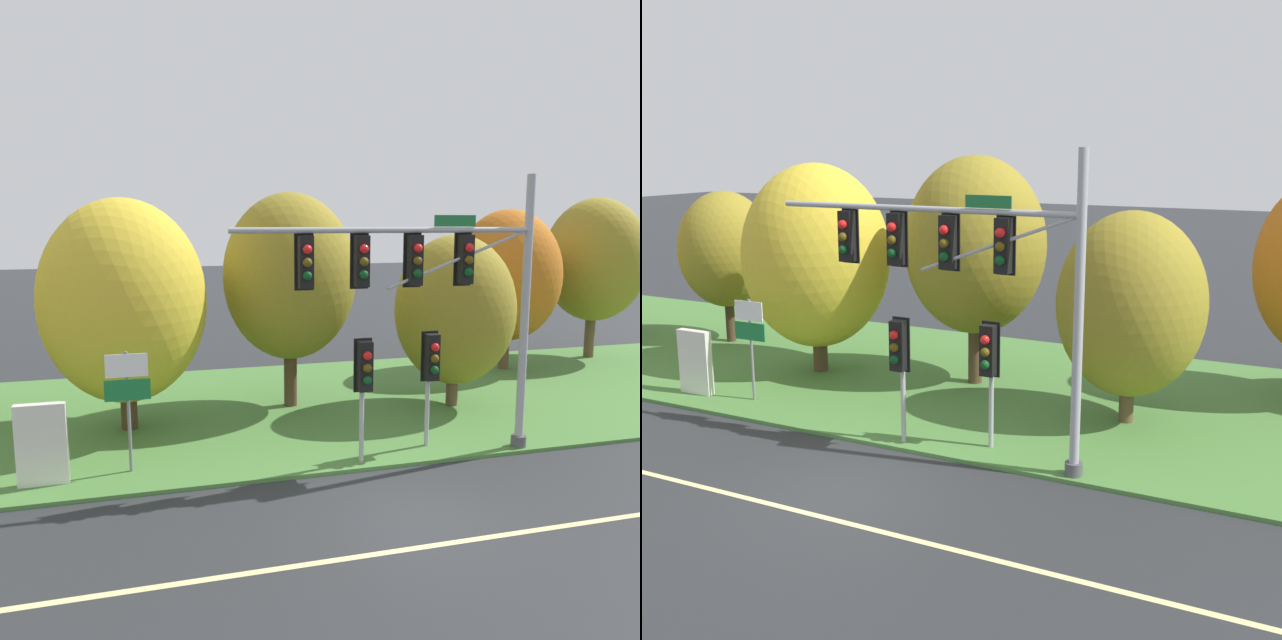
{
  "view_description": "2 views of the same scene",
  "coord_description": "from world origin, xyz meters",
  "views": [
    {
      "loc": [
        -5.16,
        -11.17,
        6.0
      ],
      "look_at": [
        -0.88,
        4.19,
        3.54
      ],
      "focal_mm": 35.0,
      "sensor_mm": 36.0,
      "label": 1
    },
    {
      "loc": [
        9.49,
        -13.19,
        7.33
      ],
      "look_at": [
        0.59,
        4.63,
        2.91
      ],
      "focal_mm": 45.0,
      "sensor_mm": 36.0,
      "label": 2
    }
  ],
  "objects": [
    {
      "name": "tree_tall_centre",
      "position": [
        4.36,
        6.81,
        3.25
      ],
      "size": [
        3.86,
        3.86,
        5.58
      ],
      "color": "brown",
      "rests_on": "grass_verge"
    },
    {
      "name": "pedestrian_signal_near_kerb",
      "position": [
        1.91,
        3.38,
        2.37
      ],
      "size": [
        0.46,
        0.55,
        3.13
      ],
      "color": "#9EA0A5",
      "rests_on": "grass_verge"
    },
    {
      "name": "tree_left_of_mast",
      "position": [
        -11.15,
        8.89,
        3.53
      ],
      "size": [
        3.37,
        3.37,
        5.55
      ],
      "color": "#423021",
      "rests_on": "grass_verge"
    },
    {
      "name": "lane_stripe",
      "position": [
        0.0,
        -1.2,
        0.0
      ],
      "size": [
        36.0,
        0.16,
        0.01
      ],
      "primitive_type": "cube",
      "color": "beige",
      "rests_on": "ground"
    },
    {
      "name": "grass_verge",
      "position": [
        0.0,
        8.25,
        0.05
      ],
      "size": [
        48.0,
        11.5,
        0.1
      ],
      "primitive_type": "cube",
      "color": "#477A38",
      "rests_on": "ground"
    },
    {
      "name": "tree_mid_verge",
      "position": [
        -0.76,
        8.22,
        4.33
      ],
      "size": [
        4.24,
        4.24,
        6.89
      ],
      "color": "#4C3823",
      "rests_on": "grass_verge"
    },
    {
      "name": "traffic_signal_mast",
      "position": [
        1.68,
        2.81,
        4.64
      ],
      "size": [
        7.84,
        0.49,
        7.14
      ],
      "color": "#9EA0A5",
      "rests_on": "grass_verge"
    },
    {
      "name": "info_kiosk",
      "position": [
        -7.61,
        3.56,
        1.04
      ],
      "size": [
        1.1,
        0.24,
        1.9
      ],
      "color": "silver",
      "rests_on": "grass_verge"
    },
    {
      "name": "tree_behind_signpost",
      "position": [
        -5.81,
        7.18,
        3.83
      ],
      "size": [
        4.63,
        4.63,
        6.63
      ],
      "color": "#4C3823",
      "rests_on": "grass_verge"
    },
    {
      "name": "route_sign_post",
      "position": [
        -5.7,
        3.82,
        2.1
      ],
      "size": [
        1.06,
        0.08,
        2.94
      ],
      "color": "slate",
      "rests_on": "grass_verge"
    },
    {
      "name": "pedestrian_signal_further_along",
      "position": [
        -0.16,
        2.74,
        2.39
      ],
      "size": [
        0.46,
        0.55,
        3.16
      ],
      "color": "#9EA0A5",
      "rests_on": "grass_verge"
    },
    {
      "name": "ground_plane",
      "position": [
        0.0,
        0.0,
        0.0
      ],
      "size": [
        160.0,
        160.0,
        0.0
      ],
      "primitive_type": "plane",
      "color": "#282B2D"
    }
  ]
}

